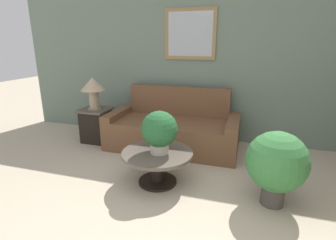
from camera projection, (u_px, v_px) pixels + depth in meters
name	position (u px, v px, depth m)	size (l,w,h in m)	color
wall_back	(223.00, 66.00, 4.41)	(7.74, 0.09, 2.60)	slate
couch_main	(173.00, 129.00, 4.36)	(2.12, 0.97, 0.97)	brown
coffee_table	(157.00, 160.00, 3.23)	(0.87, 0.87, 0.42)	black
side_table	(96.00, 125.00, 4.62)	(0.50, 0.50, 0.59)	black
table_lamp	(93.00, 87.00, 4.43)	(0.42, 0.42, 0.55)	tan
potted_plant_on_table	(159.00, 131.00, 3.10)	(0.44, 0.44, 0.52)	beige
potted_plant_floor	(276.00, 163.00, 2.74)	(0.64, 0.64, 0.83)	#4C4742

